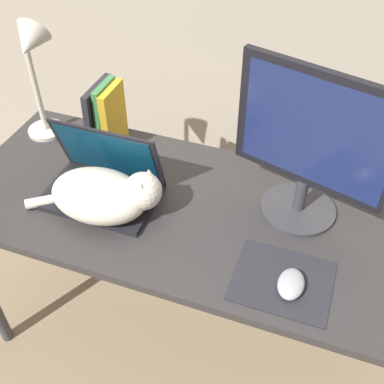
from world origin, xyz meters
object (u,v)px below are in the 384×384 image
book_row (106,117)px  computer_mouse (291,284)px  cat (105,195)px  external_monitor (311,145)px  laptop (103,183)px  desk_lamp (33,63)px

book_row → computer_mouse: bearing=-28.6°
cat → external_monitor: size_ratio=0.88×
laptop → computer_mouse: 0.64m
book_row → cat: bearing=-64.2°
external_monitor → desk_lamp: bearing=176.1°
computer_mouse → book_row: 0.83m
cat → external_monitor: 0.60m
computer_mouse → desk_lamp: desk_lamp is taller
computer_mouse → book_row: (-0.72, 0.39, 0.10)m
external_monitor → book_row: 0.70m
external_monitor → book_row: external_monitor is taller
cat → book_row: 0.34m
external_monitor → cat: bearing=-159.1°
book_row → desk_lamp: desk_lamp is taller
laptop → external_monitor: bearing=12.9°
external_monitor → computer_mouse: size_ratio=4.56×
cat → desk_lamp: (-0.37, 0.27, 0.22)m
laptop → book_row: 0.27m
desk_lamp → laptop: bearing=-31.7°
external_monitor → desk_lamp: 0.91m
book_row → desk_lamp: 0.28m
desk_lamp → external_monitor: bearing=-3.9°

